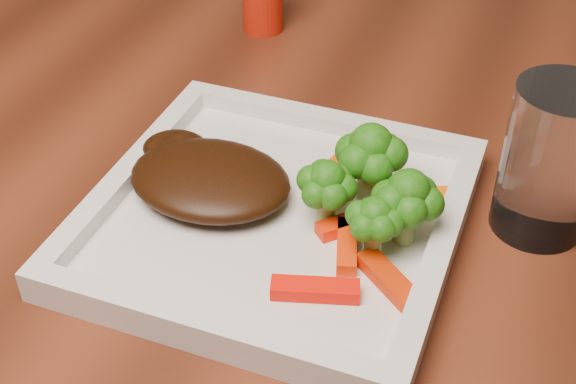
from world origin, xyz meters
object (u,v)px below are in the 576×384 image
(steak, at_px, (210,179))
(drinking_glass, at_px, (550,161))
(dining_table, at_px, (165,348))
(plate, at_px, (276,221))

(steak, height_order, drinking_glass, drinking_glass)
(dining_table, distance_m, plate, 0.45)
(dining_table, bearing_deg, plate, -32.96)
(plate, bearing_deg, drinking_glass, 21.78)
(steak, xyz_separation_m, drinking_glass, (0.24, 0.07, 0.03))
(plate, bearing_deg, dining_table, 147.04)
(drinking_glass, bearing_deg, dining_table, 171.29)
(plate, xyz_separation_m, steak, (-0.06, 0.00, 0.02))
(drinking_glass, bearing_deg, plate, -158.22)
(dining_table, relative_size, drinking_glass, 13.33)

